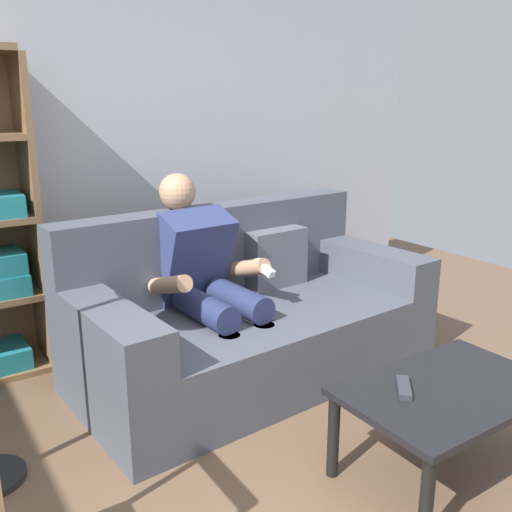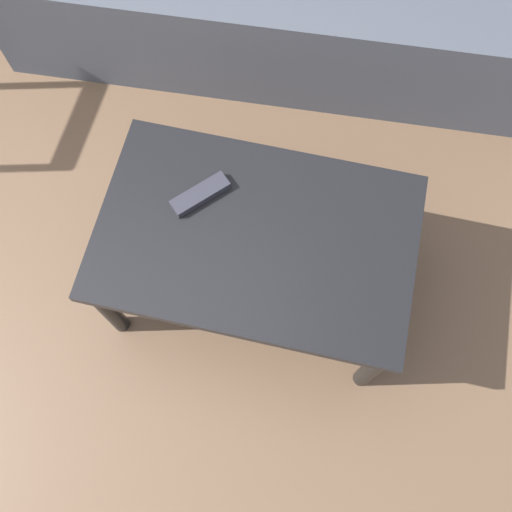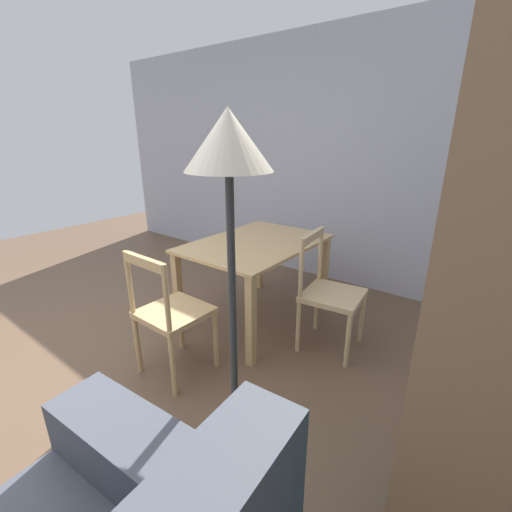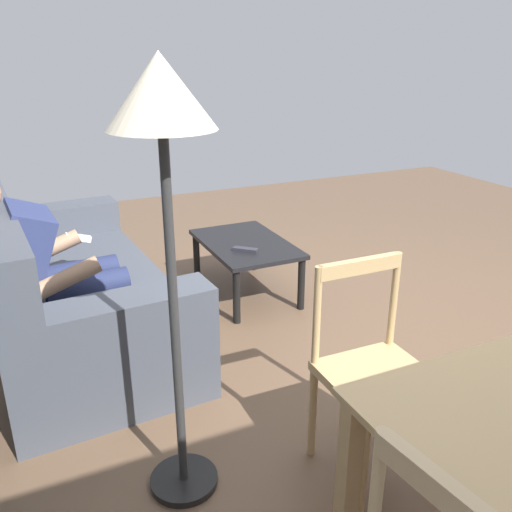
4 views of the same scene
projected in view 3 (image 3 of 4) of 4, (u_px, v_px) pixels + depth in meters
name	position (u px, v px, depth m)	size (l,w,h in m)	color
ground_plane	(15.00, 394.00, 2.24)	(8.10, 8.10, 0.00)	brown
wall_side	(280.00, 160.00, 4.09)	(0.12, 5.38, 2.61)	#ABB0BE
bookshelf	(502.00, 450.00, 0.97)	(0.89, 0.36, 1.80)	brown
dining_table	(256.00, 254.00, 2.97)	(1.22, 0.86, 0.73)	tan
dining_chair_near_wall	(329.00, 294.00, 2.62)	(0.47, 0.47, 0.91)	#D1B27F
dining_chair_facing_couch	(171.00, 314.00, 2.31)	(0.43, 0.43, 0.90)	tan
floor_lamp	(229.00, 179.00, 1.39)	(0.36, 0.36, 1.69)	black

